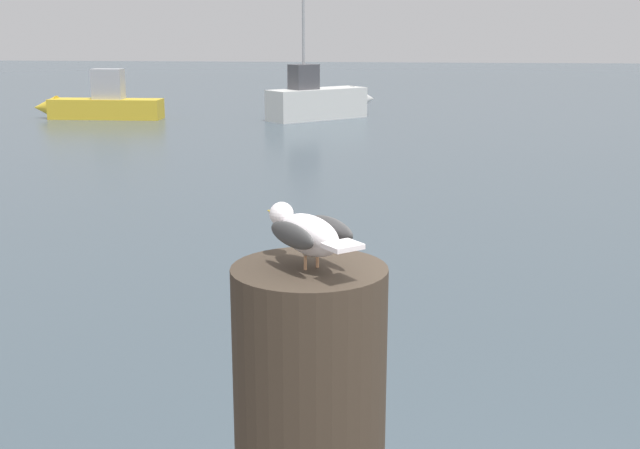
% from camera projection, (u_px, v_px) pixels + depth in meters
% --- Properties ---
extents(mooring_post, '(0.40, 0.40, 0.94)m').
position_uv_depth(mooring_post, '(310.00, 437.00, 2.12)').
color(mooring_post, '#382D23').
rests_on(mooring_post, harbor_quay).
extents(seagull, '(0.29, 0.33, 0.14)m').
position_uv_depth(seagull, '(308.00, 232.00, 1.99)').
color(seagull, tan).
rests_on(seagull, mooring_post).
extents(boat_yellow, '(3.85, 0.86, 1.48)m').
position_uv_depth(boat_yellow, '(97.00, 104.00, 23.47)').
color(boat_yellow, yellow).
rests_on(boat_yellow, ground_plane).
extents(boat_white, '(3.32, 3.18, 3.57)m').
position_uv_depth(boat_white, '(324.00, 101.00, 23.53)').
color(boat_white, silver).
rests_on(boat_white, ground_plane).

